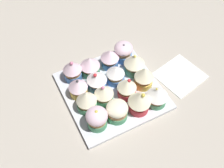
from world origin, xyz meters
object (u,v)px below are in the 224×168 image
Objects in this scene: cupcake_7 at (144,77)px; cupcake_15 at (123,51)px; cupcake_9 at (97,80)px; cupcake_11 at (134,63)px; cupcake_3 at (157,96)px; cupcake_14 at (110,58)px; baking_tray at (112,91)px; cupcake_6 at (127,88)px; cupcake_10 at (116,74)px; cupcake_2 at (139,101)px; cupcake_13 at (90,66)px; cupcake_8 at (78,87)px; cupcake_4 at (87,100)px; cupcake_1 at (117,111)px; cupcake_5 at (104,94)px; napkin at (180,75)px; cupcake_12 at (72,70)px; cupcake_0 at (97,118)px.

cupcake_15 is (-0.34, 12.61, -0.43)cm from cupcake_7.
cupcake_11 reaches higher than cupcake_9.
cupcake_14 is (-5.76, 19.54, 0.16)cm from cupcake_3.
cupcake_6 is (3.16, -3.67, 4.14)cm from baking_tray.
cupcake_10 is 7.29cm from cupcake_11.
cupcake_3 is 18.87cm from cupcake_9.
cupcake_2 reaches higher than cupcake_13.
cupcake_8 is 0.94× the size of cupcake_9.
cupcake_3 is at bearing -22.12° from cupcake_4.
baking_tray is 4.00× the size of cupcake_9.
cupcake_13 reaches higher than cupcake_1.
cupcake_2 reaches higher than baking_tray.
cupcake_3 is 0.94× the size of cupcake_6.
cupcake_10 is 0.92× the size of cupcake_13.
cupcake_4 is at bearing 179.17° from cupcake_7.
cupcake_14 is at bearing 23.36° from cupcake_8.
cupcake_2 reaches higher than cupcake_5.
cupcake_13 is 0.51× the size of napkin.
cupcake_10 is at bearing 22.77° from cupcake_4.
cupcake_12 is (-5.21, 6.99, 0.44)cm from cupcake_9.
cupcake_10 is at bearing 45.57° from baking_tray.
cupcake_11 is at bearing 0.40° from cupcake_8.
cupcake_0 is 1.16× the size of cupcake_1.
baking_tray is 4.25× the size of cupcake_14.
cupcake_1 is 8.42cm from cupcake_6.
cupcake_5 is 0.98× the size of cupcake_15.
cupcake_14 is at bearing 39.36° from cupcake_9.
cupcake_7 is at bearing -88.46° from cupcake_15.
cupcake_14 is at bearing 78.43° from cupcake_10.
cupcake_13 is (-12.87, 11.94, -0.38)cm from cupcake_7.
cupcake_12 is (-4.99, 12.41, 0.59)cm from cupcake_5.
cupcake_12 is at bearing 87.15° from cupcake_4.
cupcake_15 is 20.47cm from napkin.
cupcake_5 is at bearing -137.12° from cupcake_15.
cupcake_8 is (-19.55, 13.59, -0.06)cm from cupcake_3.
cupcake_8 is (-9.83, 3.31, 4.01)cm from baking_tray.
cupcake_9 is 14.80cm from cupcake_15.
cupcake_15 reaches higher than cupcake_5.
cupcake_6 is at bearing 95.80° from cupcake_2.
cupcake_6 is 1.11× the size of cupcake_10.
cupcake_10 is (-1.19, 12.59, -0.88)cm from cupcake_2.
napkin is (27.14, -2.03, -4.38)cm from cupcake_5.
cupcake_7 is 12.62cm from cupcake_15.
cupcake_13 is (-6.98, 19.15, -0.48)cm from cupcake_2.
cupcake_8 is at bearing 118.08° from cupcake_1.
cupcake_12 reaches higher than napkin.
cupcake_0 is 6.61cm from cupcake_4.
cupcake_1 is 20.09cm from cupcake_12.
cupcake_9 and cupcake_15 have the same top height.
cupcake_8 is 0.88× the size of cupcake_11.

